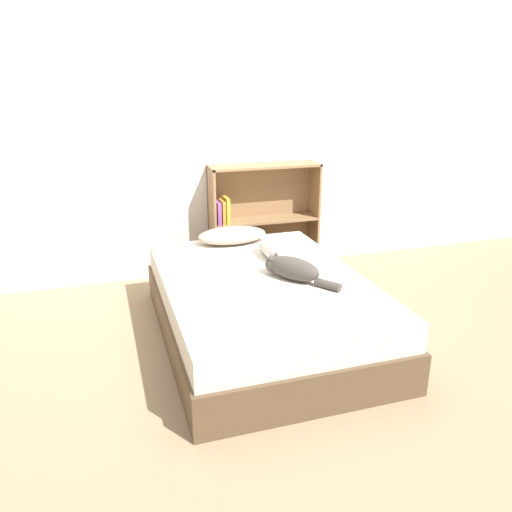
# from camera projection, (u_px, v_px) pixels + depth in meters

# --- Properties ---
(ground_plane) EXTENTS (8.00, 8.00, 0.00)m
(ground_plane) POSITION_uv_depth(u_px,v_px,m) (262.00, 336.00, 3.44)
(ground_plane) COLOR #997F60
(wall_back) EXTENTS (8.00, 0.06, 2.50)m
(wall_back) POSITION_uv_depth(u_px,v_px,m) (213.00, 132.00, 4.24)
(wall_back) COLOR silver
(wall_back) RESTS_ON ground_plane
(bed) EXTENTS (1.32, 1.88, 0.44)m
(bed) POSITION_uv_depth(u_px,v_px,m) (262.00, 307.00, 3.37)
(bed) COLOR brown
(bed) RESTS_ON ground_plane
(pillow) EXTENTS (0.55, 0.29, 0.13)m
(pillow) POSITION_uv_depth(u_px,v_px,m) (232.00, 235.00, 3.96)
(pillow) COLOR #B29E8E
(pillow) RESTS_ON bed
(cat_light) EXTENTS (0.20, 0.51, 0.15)m
(cat_light) POSITION_uv_depth(u_px,v_px,m) (275.00, 250.00, 3.62)
(cat_light) COLOR beige
(cat_light) RESTS_ON bed
(cat_dark) EXTENTS (0.39, 0.50, 0.15)m
(cat_dark) POSITION_uv_depth(u_px,v_px,m) (292.00, 269.00, 3.24)
(cat_dark) COLOR #47423D
(cat_dark) RESTS_ON bed
(bookshelf) EXTENTS (0.97, 0.26, 0.98)m
(bookshelf) POSITION_uv_depth(u_px,v_px,m) (260.00, 218.00, 4.49)
(bookshelf) COLOR #8E6B47
(bookshelf) RESTS_ON ground_plane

